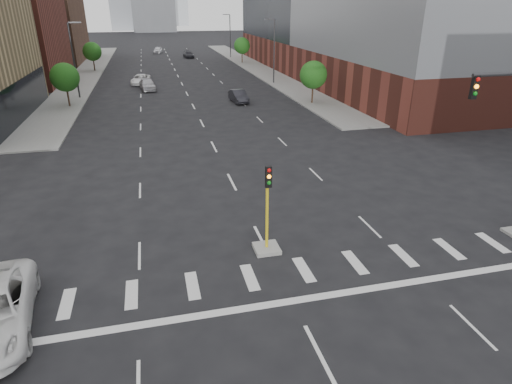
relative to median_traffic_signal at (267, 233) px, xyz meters
name	(u,v)px	position (x,y,z in m)	size (l,w,h in m)	color
sidewalk_left_far	(88,72)	(-15.00, 65.03, -0.90)	(5.00, 92.00, 0.15)	gray
sidewalk_right_far	(254,67)	(15.00, 65.03, -0.90)	(5.00, 92.00, 0.15)	gray
building_left_far_b	(28,29)	(-27.50, 83.03, 5.53)	(20.00, 24.00, 13.00)	brown
building_right_main	(363,4)	(29.50, 51.03, 10.03)	(24.00, 70.00, 22.00)	brown
median_traffic_signal	(267,233)	(0.00, 0.00, 0.00)	(1.20, 1.20, 4.40)	#999993
streetlight_right_a	(274,49)	(13.41, 46.03, 4.04)	(1.60, 0.22, 9.07)	#2D2D30
streetlight_right_b	(230,34)	(13.41, 81.03, 4.04)	(1.60, 0.22, 9.07)	#2D2D30
streetlight_left	(74,57)	(-13.41, 41.03, 4.04)	(1.60, 0.22, 9.07)	#2D2D30
tree_left_near	(65,77)	(-14.00, 36.03, 2.42)	(3.20, 3.20, 4.85)	#382619
tree_left_far	(92,51)	(-14.00, 66.03, 2.42)	(3.20, 3.20, 4.85)	#382619
tree_right_near	(313,75)	(14.00, 31.03, 2.42)	(3.20, 3.20, 4.85)	#382619
tree_right_far	(242,46)	(14.00, 71.03, 2.42)	(3.20, 3.20, 4.85)	#382619
car_near_left	(147,84)	(-5.05, 44.86, -0.16)	(1.93, 4.80, 1.64)	#A7A7AC
car_mid_right	(239,96)	(5.64, 34.05, -0.24)	(1.54, 4.43, 1.46)	#222227
car_far_left	(141,79)	(-5.95, 50.15, -0.26)	(2.36, 5.13, 1.42)	white
car_deep_right	(189,55)	(4.34, 83.14, -0.28)	(1.93, 4.75, 1.38)	black
car_distant	(158,50)	(-1.95, 95.07, -0.19)	(1.84, 4.58, 1.56)	silver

